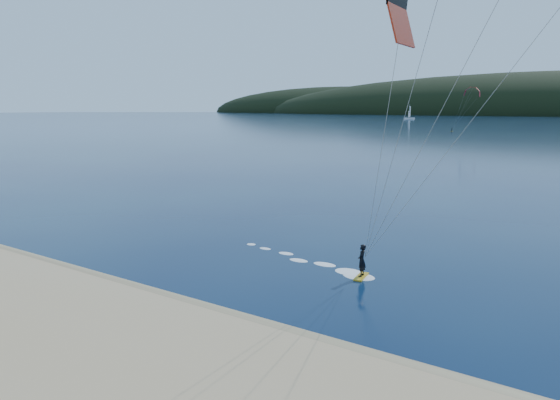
% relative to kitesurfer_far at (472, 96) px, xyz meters
% --- Properties ---
extents(ground, '(1800.00, 1800.00, 0.00)m').
position_rel_kitesurfer_far_xyz_m(ground, '(26.70, -196.86, -14.52)').
color(ground, '#071233').
rests_on(ground, ground).
extents(wet_sand, '(220.00, 2.50, 0.10)m').
position_rel_kitesurfer_far_xyz_m(wet_sand, '(26.70, -192.36, -14.47)').
color(wet_sand, '#836A4C').
rests_on(wet_sand, ground).
extents(kitesurfer_far, '(12.26, 7.41, 17.13)m').
position_rel_kitesurfer_far_xyz_m(kitesurfer_far, '(0.00, 0.00, 0.00)').
color(kitesurfer_far, '#BE9316').
rests_on(kitesurfer_far, ground).
extents(sailboat, '(8.74, 5.63, 12.44)m').
position_rel_kitesurfer_far_xyz_m(sailboat, '(-93.25, 201.54, -13.61)').
color(sailboat, white).
rests_on(sailboat, ground).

